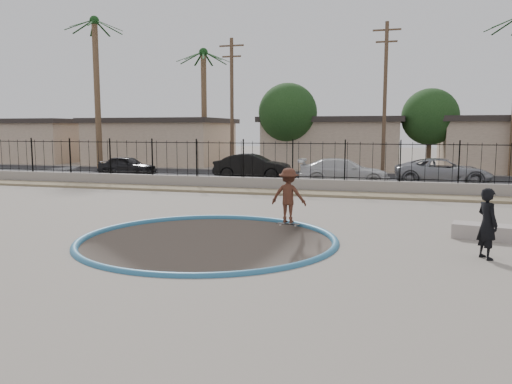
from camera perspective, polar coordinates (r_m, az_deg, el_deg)
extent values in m
cube|color=gray|center=(26.14, 4.92, -1.82)|extent=(120.00, 120.00, 2.20)
torus|color=teal|center=(13.61, -5.51, -5.49)|extent=(7.04, 7.04, 0.20)
cube|color=#968662|center=(23.26, 3.64, -0.05)|extent=(42.00, 1.60, 0.11)
cube|color=gray|center=(24.31, 4.19, 0.84)|extent=(42.00, 0.45, 0.60)
cube|color=black|center=(24.26, 4.20, 1.82)|extent=(40.00, 0.04, 0.03)
cube|color=black|center=(24.17, 4.24, 5.56)|extent=(40.00, 0.04, 0.04)
cube|color=black|center=(30.89, 6.70, 1.63)|extent=(90.00, 8.00, 0.04)
cube|color=tan|center=(51.67, -23.79, 5.21)|extent=(10.00, 8.00, 3.50)
cube|color=#2D2725|center=(51.66, -23.90, 7.37)|extent=(10.60, 8.60, 0.40)
cube|color=tan|center=(44.55, -10.72, 5.48)|extent=(11.00, 8.00, 3.50)
cube|color=#2D2725|center=(44.54, -10.78, 7.98)|extent=(11.60, 8.60, 0.40)
cube|color=tan|center=(40.18, 8.90, 5.34)|extent=(10.00, 8.00, 3.50)
cube|color=#2D2725|center=(40.17, 8.95, 8.12)|extent=(10.60, 8.60, 0.40)
cylinder|color=brown|center=(39.96, -17.69, 10.47)|extent=(0.44, 0.44, 11.00)
sphere|color=#153D15|center=(40.67, -18.00, 18.15)|extent=(0.70, 0.70, 0.70)
cylinder|color=brown|center=(40.24, -5.95, 9.31)|extent=(0.44, 0.44, 9.00)
sphere|color=#153D15|center=(40.65, -6.03, 15.59)|extent=(0.70, 0.70, 0.70)
cylinder|color=#473323|center=(34.17, -2.77, 9.73)|extent=(0.24, 0.24, 9.00)
cube|color=#473323|center=(34.58, -2.81, 16.36)|extent=(1.70, 0.10, 0.10)
cube|color=#473323|center=(34.47, -2.81, 15.21)|extent=(1.30, 0.10, 0.10)
cylinder|color=#473323|center=(32.43, 14.50, 10.09)|extent=(0.24, 0.24, 9.50)
cube|color=#473323|center=(32.93, 14.74, 17.49)|extent=(1.70, 0.10, 0.10)
cube|color=#473323|center=(32.81, 14.70, 16.29)|extent=(1.30, 0.10, 0.10)
cylinder|color=#473323|center=(37.23, 3.63, 4.89)|extent=(0.34, 0.34, 3.00)
sphere|color=#143311|center=(37.22, 3.66, 9.05)|extent=(4.32, 4.32, 4.32)
cylinder|color=#473323|center=(37.46, 19.13, 4.33)|extent=(0.34, 0.34, 2.75)
sphere|color=#143311|center=(37.44, 19.29, 8.12)|extent=(3.96, 3.96, 3.96)
imported|color=brown|center=(15.45, 3.75, -0.76)|extent=(1.14, 0.71, 1.70)
cube|color=black|center=(15.58, 3.72, -3.65)|extent=(0.74, 0.24, 0.02)
cylinder|color=silver|center=(15.59, 2.79, -3.75)|extent=(0.05, 0.03, 0.05)
cylinder|color=silver|center=(15.72, 2.94, -3.66)|extent=(0.05, 0.03, 0.05)
cylinder|color=silver|center=(15.45, 4.51, -3.86)|extent=(0.05, 0.03, 0.05)
cylinder|color=silver|center=(15.58, 4.65, -3.77)|extent=(0.05, 0.03, 0.05)
imported|color=black|center=(12.63, 24.92, -3.30)|extent=(0.63, 0.72, 1.65)
cube|color=#9C918B|center=(15.02, 24.58, -4.13)|extent=(1.71, 1.00, 0.40)
imported|color=black|center=(32.81, -14.50, 2.91)|extent=(3.74, 1.58, 1.26)
imported|color=black|center=(29.62, -0.39, 2.93)|extent=(4.58, 1.74, 1.49)
imported|color=silver|center=(26.99, 10.01, 2.30)|extent=(4.94, 2.32, 1.39)
imported|color=gray|center=(28.56, 20.59, 2.22)|extent=(5.15, 2.60, 1.40)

